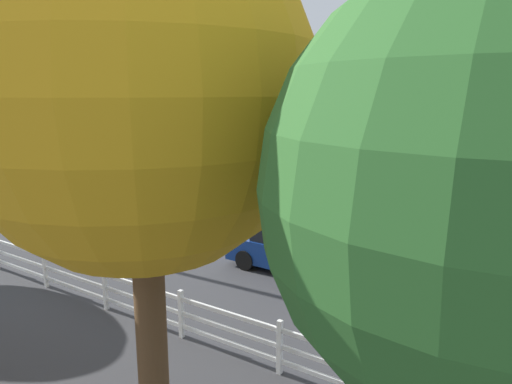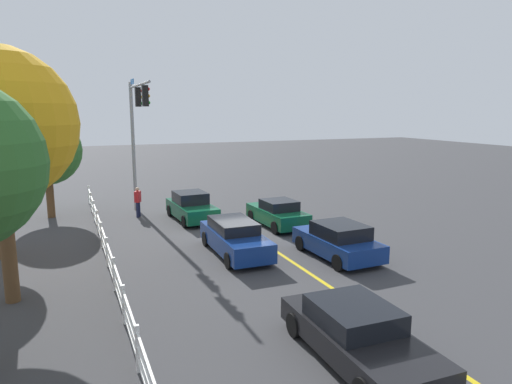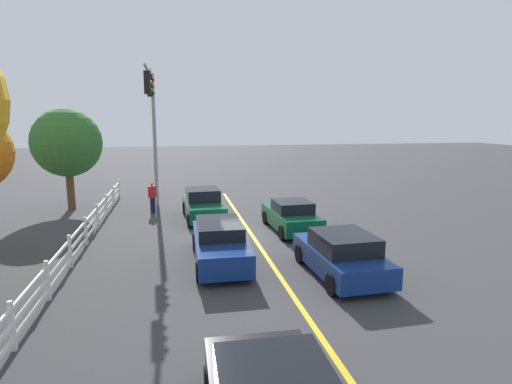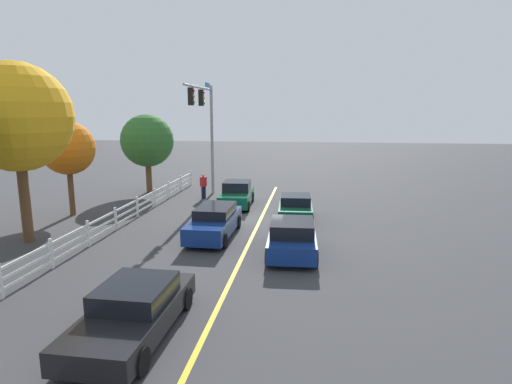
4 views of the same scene
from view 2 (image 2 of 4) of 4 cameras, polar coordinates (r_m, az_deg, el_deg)
name	(u,v)px [view 2 (image 2 of 4)]	position (r m, az deg, el deg)	size (l,w,h in m)	color
ground_plane	(244,230)	(23.01, -1.46, -4.76)	(120.00, 120.00, 0.00)	#38383A
lane_center_stripe	(279,253)	(19.48, 2.83, -7.55)	(28.00, 0.16, 0.01)	gold
signal_assembly	(137,122)	(26.20, -14.56, 8.44)	(6.39, 0.38, 7.60)	gray
car_0	(338,241)	(18.97, 10.13, -5.98)	(4.16, 2.10, 1.45)	navy
car_1	(191,207)	(25.21, -8.01, -1.86)	(4.29, 2.03, 1.52)	#0C4C2D
car_2	(235,237)	(19.17, -2.66, -5.64)	(4.74, 1.87, 1.42)	navy
car_3	(357,334)	(11.77, 12.42, -16.78)	(4.73, 2.09, 1.32)	black
car_4	(278,214)	(23.65, 2.69, -2.69)	(4.13, 1.95, 1.40)	#0C4C2D
pedestrian	(138,201)	(26.43, -14.44, -1.06)	(0.48, 0.42, 1.69)	#191E3F
white_rail_fence	(107,251)	(18.57, -17.98, -7.01)	(26.10, 0.10, 1.15)	white
tree_2	(47,151)	(27.62, -24.54, 4.62)	(3.71, 3.71, 5.57)	brown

